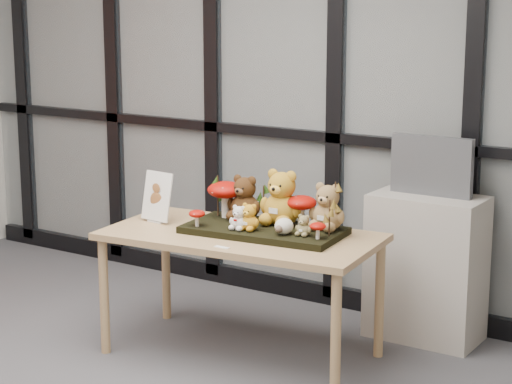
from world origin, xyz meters
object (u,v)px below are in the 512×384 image
Objects in this scene: mushroom_back_left at (226,198)px; sign_holder at (157,199)px; mushroom_front_right at (318,230)px; cabinet at (426,267)px; bear_tan_back at (328,204)px; bear_brown_medium at (245,195)px; monitor at (432,166)px; bear_pooh_yellow at (282,194)px; bear_white_bow at (239,216)px; diorama_tray at (264,230)px; mushroom_back_right at (301,209)px; display_table at (241,246)px; mushroom_front_left at (197,217)px; plush_cream_hedgehog at (284,225)px; bear_small_yellow at (250,215)px; bear_beige_small at (304,224)px.

mushroom_back_left is 0.38m from sign_holder.
cabinet reaches higher than mushroom_front_right.
bear_brown_medium is at bearing -179.62° from bear_tan_back.
monitor is at bearing 90.00° from cabinet.
sign_holder is (-0.67, -0.21, -0.07)m from bear_pooh_yellow.
bear_white_bow is at bearing 4.20° from sign_holder.
diorama_tray is 4.57× the size of mushroom_back_right.
bear_tan_back reaches higher than sign_holder.
display_table is 1.07m from cabinet.
bear_pooh_yellow is 1.21× the size of bear_brown_medium.
bear_white_bow is at bearing 15.14° from mushroom_front_left.
plush_cream_hedgehog is at bearing -17.04° from mushroom_back_left.
mushroom_back_right is 0.27m from mushroom_front_right.
bear_white_bow is at bearing -172.14° from mushroom_front_right.
display_table is 0.18m from bear_white_bow.
bear_white_bow is (-0.38, -0.26, -0.06)m from bear_tan_back.
bear_small_yellow is at bearing -150.64° from bear_tan_back.
monitor is at bearing 52.58° from mushroom_back_right.
display_table is 0.37m from mushroom_back_right.
display_table is 10.57× the size of bear_white_bow.
monitor reaches higher than diorama_tray.
bear_tan_back is 0.96× the size of sign_holder.
diorama_tray is 6.85× the size of bear_beige_small.
sign_holder reaches higher than mushroom_back_right.
diorama_tray is 0.98m from cabinet.
mushroom_front_right is (0.35, -0.06, 0.06)m from diorama_tray.
cabinet is (0.32, 0.57, -0.43)m from bear_tan_back.
mushroom_front_right is at bearing -17.39° from bear_beige_small.
display_table is at bearing 150.83° from bear_small_yellow.
mushroom_back_left is (-0.46, 0.14, 0.06)m from plush_cream_hedgehog.
mushroom_back_right is at bearing 21.79° from sign_holder.
sign_holder is at bearing -171.55° from bear_tan_back.
bear_white_bow is 0.65× the size of mushroom_back_left.
mushroom_front_right is 0.98m from sign_holder.
sign_holder is (-0.98, -0.05, 0.05)m from mushroom_front_right.
diorama_tray reaches higher than display_table.
bear_beige_small is at bearing 13.71° from mushroom_front_left.
bear_beige_small is 0.90m from cabinet.
diorama_tray is 0.37m from mushroom_front_right.
bear_brown_medium reaches higher than mushroom_back_left.
monitor reaches higher than bear_small_yellow.
display_table is 16.12× the size of plush_cream_hedgehog.
cabinet is 0.57m from monitor.
bear_small_yellow is 1.67× the size of plush_cream_hedgehog.
mushroom_back_right is (0.18, 0.22, 0.01)m from bear_small_yellow.
sign_holder is 0.60× the size of monitor.
mushroom_front_right is at bearing 10.39° from mushroom_front_left.
display_table is 1.82× the size of diorama_tray.
mushroom_front_left reaches higher than diorama_tray.
mushroom_front_left reaches higher than mushroom_front_right.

